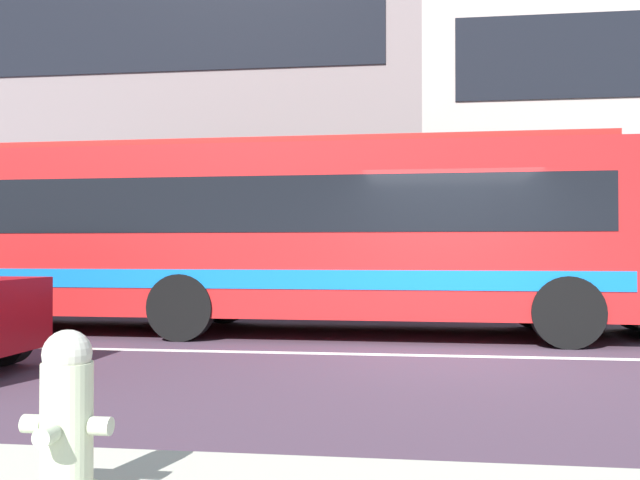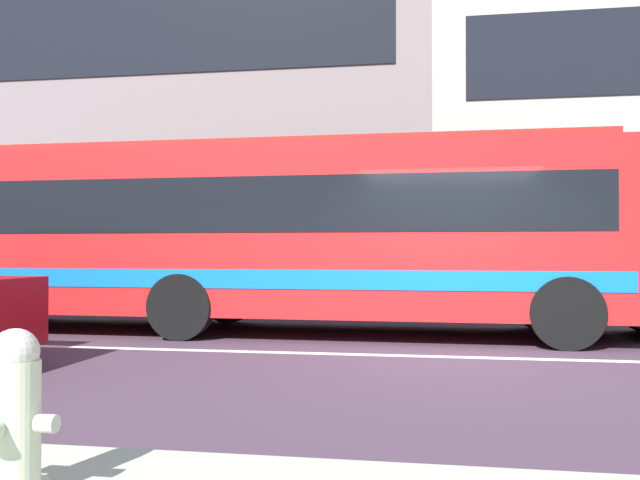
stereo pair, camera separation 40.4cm
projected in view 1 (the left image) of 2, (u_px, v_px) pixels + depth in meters
ground_plane at (458, 356)px, 8.30m from camera, size 160.00×160.00×0.00m
lane_centre_line at (458, 356)px, 8.30m from camera, size 60.00×0.16×0.01m
hedge_row_far at (410, 290)px, 13.78m from camera, size 17.80×1.10×1.01m
apartment_block_left at (76, 102)px, 22.44m from camera, size 23.37×8.59×12.88m
transit_bus at (248, 230)px, 10.79m from camera, size 11.69×2.76×3.05m
fire_hydrant at (67, 422)px, 3.14m from camera, size 0.45×0.40×0.83m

